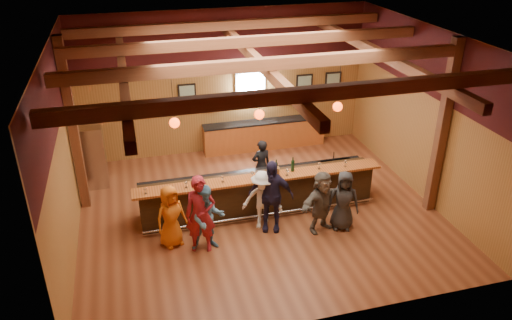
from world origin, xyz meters
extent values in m
plane|color=brown|center=(0.00, 0.00, 0.00)|extent=(9.00, 9.00, 0.00)
cube|color=#925B27|center=(0.00, 4.00, 2.25)|extent=(9.00, 0.04, 4.50)
cube|color=#925B27|center=(0.00, -4.00, 2.25)|extent=(9.00, 0.04, 4.50)
cube|color=#925B27|center=(-4.50, 0.00, 2.25)|extent=(0.04, 8.00, 4.50)
cube|color=#925B27|center=(4.50, 0.00, 2.25)|extent=(0.04, 8.00, 4.50)
cube|color=brown|center=(0.00, 0.00, 4.50)|extent=(9.00, 8.00, 0.04)
cube|color=#3B1010|center=(0.00, 3.98, 3.65)|extent=(9.00, 0.01, 1.70)
cube|color=#3B1010|center=(-4.48, 0.00, 3.65)|extent=(0.01, 8.00, 1.70)
cube|color=#3B1010|center=(4.48, 0.00, 3.65)|extent=(0.01, 8.00, 1.70)
cube|color=#572C19|center=(-4.35, 1.50, 2.25)|extent=(0.22, 0.22, 4.50)
cube|color=#572C19|center=(4.35, -1.00, 2.25)|extent=(0.22, 0.22, 4.50)
cube|color=#572C19|center=(0.00, -3.00, 4.20)|extent=(8.80, 0.20, 0.25)
cube|color=#572C19|center=(0.00, -1.00, 4.20)|extent=(8.80, 0.20, 0.25)
cube|color=#572C19|center=(0.00, 1.00, 4.20)|extent=(8.80, 0.20, 0.25)
cube|color=#572C19|center=(0.00, 3.00, 4.20)|extent=(8.80, 0.20, 0.25)
cube|color=#572C19|center=(-3.00, 0.00, 3.95)|extent=(0.18, 7.80, 0.22)
cube|color=#572C19|center=(0.00, 0.00, 3.95)|extent=(0.18, 7.80, 0.22)
cube|color=#572C19|center=(3.00, 0.00, 3.95)|extent=(0.18, 7.80, 0.22)
cube|color=black|center=(0.00, 0.00, 0.53)|extent=(6.00, 0.60, 1.05)
cube|color=#9A491C|center=(0.00, -0.18, 1.08)|extent=(6.30, 0.50, 0.06)
cube|color=black|center=(0.00, 0.38, 0.93)|extent=(6.00, 0.48, 0.05)
cube|color=black|center=(0.00, 0.38, 0.45)|extent=(6.00, 0.48, 0.90)
cube|color=silver|center=(2.00, 0.38, 0.88)|extent=(0.45, 0.40, 0.14)
cube|color=silver|center=(2.50, 0.38, 0.88)|extent=(0.45, 0.40, 0.14)
cylinder|color=silver|center=(0.00, -0.42, 0.15)|extent=(6.00, 0.06, 0.06)
cube|color=#9A491C|center=(1.20, 3.72, 0.45)|extent=(4.00, 0.50, 0.90)
cube|color=black|center=(1.20, 3.72, 0.93)|extent=(4.00, 0.52, 0.05)
cube|color=silver|center=(0.80, 3.95, 2.05)|extent=(0.95, 0.08, 0.95)
cube|color=white|center=(0.80, 3.90, 2.05)|extent=(0.78, 0.01, 0.78)
cube|color=black|center=(-1.20, 3.94, 2.10)|extent=(0.55, 0.04, 0.45)
cube|color=silver|center=(-1.20, 3.92, 2.10)|extent=(0.45, 0.01, 0.35)
cube|color=black|center=(2.60, 3.94, 2.10)|extent=(0.55, 0.04, 0.45)
cube|color=silver|center=(2.60, 3.92, 2.10)|extent=(0.45, 0.01, 0.35)
cube|color=black|center=(3.60, 3.94, 2.10)|extent=(0.55, 0.04, 0.45)
cube|color=silver|center=(3.60, 3.92, 2.10)|extent=(0.45, 0.01, 0.35)
cube|color=#9A491C|center=(-0.40, 3.88, 1.55)|extent=(0.60, 0.18, 0.04)
cylinder|color=black|center=(-0.60, 3.88, 1.70)|extent=(0.07, 0.07, 0.26)
cylinder|color=black|center=(-0.40, 3.88, 1.70)|extent=(0.07, 0.07, 0.26)
cylinder|color=black|center=(-0.20, 3.88, 1.70)|extent=(0.07, 0.07, 0.26)
cube|color=#9A491C|center=(2.00, 3.88, 1.55)|extent=(0.60, 0.18, 0.04)
cylinder|color=black|center=(1.80, 3.88, 1.70)|extent=(0.07, 0.07, 0.26)
cylinder|color=black|center=(2.00, 3.88, 1.70)|extent=(0.07, 0.07, 0.26)
cylinder|color=black|center=(2.20, 3.88, 1.70)|extent=(0.07, 0.07, 0.26)
cylinder|color=black|center=(-2.00, 0.00, 3.33)|extent=(0.01, 0.01, 1.25)
sphere|color=#F83C0C|center=(-2.00, 0.00, 2.70)|extent=(0.24, 0.24, 0.24)
cylinder|color=black|center=(0.00, 0.00, 3.33)|extent=(0.01, 0.01, 1.25)
sphere|color=#F83C0C|center=(0.00, 0.00, 2.70)|extent=(0.24, 0.24, 0.24)
cylinder|color=black|center=(2.00, 0.00, 3.33)|extent=(0.01, 0.01, 1.25)
sphere|color=#F83C0C|center=(2.00, 0.00, 2.70)|extent=(0.24, 0.24, 0.24)
cube|color=silver|center=(-4.10, 2.60, 0.90)|extent=(0.70, 0.70, 1.80)
imported|color=orange|center=(-2.33, -0.84, 0.76)|extent=(0.88, 0.75, 1.53)
imported|color=maroon|center=(-1.69, -1.20, 0.93)|extent=(0.76, 0.59, 1.87)
imported|color=#5487A9|center=(-1.54, -1.20, 0.81)|extent=(0.84, 0.68, 1.62)
imported|color=white|center=(-0.11, -0.70, 0.77)|extent=(1.13, 0.92, 1.53)
imported|color=#211D3A|center=(0.06, -0.82, 0.93)|extent=(1.18, 0.79, 1.86)
imported|color=#5B5349|center=(1.23, -1.18, 0.79)|extent=(1.53, 0.94, 1.57)
imported|color=#2A2B2D|center=(1.77, -1.23, 0.77)|extent=(0.87, 0.71, 1.53)
imported|color=black|center=(0.36, 1.09, 0.75)|extent=(0.60, 0.44, 1.50)
cylinder|color=brown|center=(0.37, -0.19, 1.22)|extent=(0.20, 0.20, 0.22)
cylinder|color=black|center=(0.43, -0.04, 1.24)|extent=(0.08, 0.08, 0.27)
cylinder|color=black|center=(0.43, -0.04, 1.42)|extent=(0.03, 0.03, 0.09)
cylinder|color=black|center=(0.86, -0.08, 1.26)|extent=(0.08, 0.08, 0.29)
cylinder|color=black|center=(0.86, -0.08, 1.45)|extent=(0.03, 0.03, 0.10)
cylinder|color=silver|center=(-2.82, -0.26, 1.11)|extent=(0.06, 0.06, 0.01)
cylinder|color=silver|center=(-2.82, -0.26, 1.16)|extent=(0.01, 0.01, 0.09)
sphere|color=silver|center=(-2.82, -0.26, 1.23)|extent=(0.07, 0.07, 0.07)
cylinder|color=silver|center=(-1.86, -0.22, 1.11)|extent=(0.07, 0.07, 0.01)
cylinder|color=silver|center=(-1.86, -0.22, 1.17)|extent=(0.01, 0.01, 0.10)
sphere|color=silver|center=(-1.86, -0.22, 1.24)|extent=(0.08, 0.08, 0.08)
cylinder|color=silver|center=(-1.71, -0.16, 1.11)|extent=(0.07, 0.07, 0.01)
cylinder|color=silver|center=(-1.71, -0.16, 1.17)|extent=(0.01, 0.01, 0.10)
sphere|color=silver|center=(-1.71, -0.16, 1.25)|extent=(0.08, 0.08, 0.08)
cylinder|color=silver|center=(-0.97, -0.18, 1.11)|extent=(0.07, 0.07, 0.01)
cylinder|color=silver|center=(-0.97, -0.18, 1.17)|extent=(0.01, 0.01, 0.10)
sphere|color=silver|center=(-0.97, -0.18, 1.25)|extent=(0.08, 0.08, 0.08)
cylinder|color=silver|center=(-0.22, -0.18, 1.11)|extent=(0.08, 0.08, 0.01)
cylinder|color=silver|center=(-0.22, -0.18, 1.17)|extent=(0.01, 0.01, 0.11)
sphere|color=silver|center=(-0.22, -0.18, 1.26)|extent=(0.09, 0.09, 0.09)
cylinder|color=silver|center=(0.65, -0.27, 1.11)|extent=(0.07, 0.07, 0.01)
cylinder|color=silver|center=(0.65, -0.27, 1.17)|extent=(0.01, 0.01, 0.11)
sphere|color=silver|center=(0.65, -0.27, 1.26)|extent=(0.09, 0.09, 0.09)
cylinder|color=silver|center=(1.55, -0.14, 1.11)|extent=(0.08, 0.08, 0.01)
cylinder|color=silver|center=(1.55, -0.14, 1.17)|extent=(0.01, 0.01, 0.11)
sphere|color=silver|center=(1.55, -0.14, 1.26)|extent=(0.09, 0.09, 0.09)
cylinder|color=silver|center=(2.25, -0.19, 1.11)|extent=(0.07, 0.07, 0.01)
cylinder|color=silver|center=(2.25, -0.19, 1.17)|extent=(0.01, 0.01, 0.10)
sphere|color=silver|center=(2.25, -0.19, 1.25)|extent=(0.08, 0.08, 0.08)
camera|label=1|loc=(-2.95, -10.62, 7.01)|focal=35.00mm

